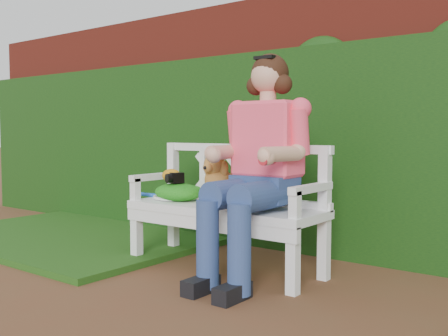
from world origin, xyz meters
The scene contains 11 objects.
ground centered at (0.00, 0.00, 0.00)m, with size 60.00×60.00×0.00m, color brown.
brick_wall centered at (0.00, 1.90, 1.10)m, with size 10.00×0.30×2.20m, color maroon.
ivy_hedge centered at (0.00, 1.68, 0.85)m, with size 10.00×0.18×1.70m, color #1D4810.
grass_left centered at (-2.40, 0.90, 0.03)m, with size 2.60×2.00×0.05m, color #193F12.
garden_bench centered at (-0.60, 0.82, 0.24)m, with size 1.58×0.60×0.48m, color white, non-canonical shape.
seated_woman centered at (-0.25, 0.80, 0.80)m, with size 0.67×0.90×1.59m, color #CF2653, non-canonical shape.
dog centered at (-0.62, 0.82, 0.67)m, with size 0.25×0.35×0.38m, color #984C20, non-canonical shape.
tennis_racket centered at (-1.14, 0.82, 0.50)m, with size 0.66×0.28×0.03m, color white, non-canonical shape.
green_bag centered at (-1.03, 0.80, 0.55)m, with size 0.40×0.31×0.14m, color #2D7B2C, non-canonical shape.
camera_item centered at (-1.05, 0.79, 0.66)m, with size 0.12×0.09×0.08m, color black.
baseball_glove centered at (-1.10, 0.80, 0.67)m, with size 0.17×0.12×0.10m, color orange.
Camera 1 is at (1.71, -2.19, 1.01)m, focal length 42.00 mm.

